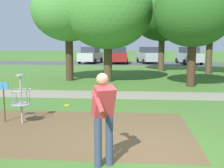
{
  "coord_description": "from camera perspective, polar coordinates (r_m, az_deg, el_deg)",
  "views": [
    {
      "loc": [
        -0.11,
        -5.4,
        2.23
      ],
      "look_at": [
        -0.82,
        3.12,
        1.0
      ],
      "focal_mm": 45.31,
      "sensor_mm": 36.0,
      "label": 1
    }
  ],
  "objects": [
    {
      "name": "ground_plane",
      "position": [
        5.84,
        5.68,
        -14.3
      ],
      "size": [
        160.0,
        160.0,
        0.0
      ],
      "primitive_type": "plane",
      "color": "#47752D"
    },
    {
      "name": "frisbee_near_basket",
      "position": [
        10.39,
        -9.1,
        -4.24
      ],
      "size": [
        0.22,
        0.22,
        0.02
      ],
      "primitive_type": "cylinder",
      "color": "gold",
      "rests_on": "ground"
    },
    {
      "name": "disc_golf_basket",
      "position": [
        8.29,
        -18.22,
        -2.48
      ],
      "size": [
        0.98,
        0.58,
        1.39
      ],
      "color": "#9E9EA3",
      "rests_on": "ground"
    },
    {
      "name": "parking_lot_strip",
      "position": [
        31.87,
        4.98,
        4.17
      ],
      "size": [
        36.0,
        6.0,
        0.01
      ],
      "primitive_type": "cube",
      "color": "#4C4C51",
      "rests_on": "ground"
    },
    {
      "name": "parked_car_rightmost",
      "position": [
        31.79,
        15.25,
        5.56
      ],
      "size": [
        2.49,
        4.44,
        1.84
      ],
      "color": "#B2B7BC",
      "rests_on": "ground"
    },
    {
      "name": "frisbee_far_left",
      "position": [
        7.14,
        -0.45,
        -9.91
      ],
      "size": [
        0.2,
        0.2,
        0.02
      ],
      "primitive_type": "cylinder",
      "color": "white",
      "rests_on": "ground"
    },
    {
      "name": "tree_near_left",
      "position": [
        15.24,
        16.09,
        13.57
      ],
      "size": [
        4.05,
        4.05,
        5.48
      ],
      "color": "#422D1E",
      "rests_on": "ground"
    },
    {
      "name": "tree_far_left",
      "position": [
        16.63,
        -0.85,
        14.48
      ],
      "size": [
        5.12,
        5.12,
        6.24
      ],
      "color": "#4C3823",
      "rests_on": "ground"
    },
    {
      "name": "gravel_path",
      "position": [
        12.34,
        5.22,
        -2.23
      ],
      "size": [
        40.0,
        1.88,
        0.0
      ],
      "primitive_type": "cube",
      "color": "gray",
      "rests_on": "ground"
    },
    {
      "name": "tree_mid_center",
      "position": [
        22.0,
        19.36,
        13.54
      ],
      "size": [
        4.48,
        4.48,
        6.38
      ],
      "color": "brown",
      "rests_on": "ground"
    },
    {
      "name": "tree_far_center",
      "position": [
        23.32,
        10.13,
        13.8
      ],
      "size": [
        5.11,
        5.11,
        6.74
      ],
      "color": "brown",
      "rests_on": "ground"
    },
    {
      "name": "parked_car_center_right",
      "position": [
        32.2,
        7.37,
        5.81
      ],
      "size": [
        2.73,
        4.5,
        1.84
      ],
      "color": "#B2B7BC",
      "rests_on": "ground"
    },
    {
      "name": "tree_mid_left",
      "position": [
        17.3,
        -8.78,
        14.52
      ],
      "size": [
        4.34,
        4.34,
        6.03
      ],
      "color": "#422D1E",
      "rests_on": "ground"
    },
    {
      "name": "player_throwing",
      "position": [
        5.11,
        -1.76,
        -5.92
      ],
      "size": [
        0.49,
        1.17,
        1.71
      ],
      "color": "#384260",
      "rests_on": "ground"
    },
    {
      "name": "dirt_tee_pad",
      "position": [
        7.52,
        -7.32,
        -9.1
      ],
      "size": [
        5.93,
        3.92,
        0.01
      ],
      "primitive_type": "cube",
      "color": "brown",
      "rests_on": "ground"
    },
    {
      "name": "parked_car_center_left",
      "position": [
        31.76,
        1.42,
        5.84
      ],
      "size": [
        2.12,
        4.28,
        1.84
      ],
      "color": "maroon",
      "rests_on": "ground"
    },
    {
      "name": "parked_car_leftmost",
      "position": [
        32.22,
        -4.33,
        5.85
      ],
      "size": [
        2.42,
        4.41,
        1.84
      ],
      "color": "#B2B7BC",
      "rests_on": "ground"
    }
  ]
}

